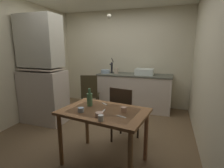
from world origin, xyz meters
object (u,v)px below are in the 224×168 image
Objects in this scene: hutch_cabinet at (42,74)px; chair_far_side at (123,114)px; mixing_bowl_counter at (105,71)px; serving_bowl_wide at (99,114)px; chair_by_counter at (90,93)px; sink_basin at (144,72)px; hand_pump at (112,67)px; mug_dark at (101,118)px; glass_bottle at (90,99)px; dining_table at (104,118)px.

chair_far_side is at bearing -8.97° from hutch_cabinet.
mixing_bowl_counter is (0.88, 1.35, -0.08)m from hutch_cabinet.
hutch_cabinet reaches higher than serving_bowl_wide.
chair_far_side is at bearing -42.59° from chair_by_counter.
sink_basin reaches higher than serving_bowl_wide.
hand_pump is at bearing 177.04° from sink_basin.
hand_pump is at bearing 67.87° from chair_by_counter.
mug_dark is at bearing -70.17° from mixing_bowl_counter.
serving_bowl_wide is 0.41× the size of glass_bottle.
chair_by_counter is 9.33× the size of serving_bowl_wide.
chair_far_side is (-0.08, -1.69, -0.48)m from sink_basin.
chair_far_side is (1.82, -0.29, -0.53)m from hutch_cabinet.
serving_bowl_wide is at bearing -60.86° from chair_by_counter.
chair_by_counter reaches higher than dining_table.
sink_basin is 1.77× the size of glass_bottle.
chair_by_counter is 13.86× the size of mug_dark.
glass_bottle reaches higher than serving_bowl_wide.
chair_by_counter is 3.83× the size of glass_bottle.
mixing_bowl_counter is 3.37× the size of mug_dark.
hand_pump reaches higher than mug_dark.
chair_far_side is 0.97m from mug_dark.
serving_bowl_wide is at bearing -48.51° from glass_bottle.
glass_bottle is at bearing -127.00° from chair_far_side.
hutch_cabinet is at bearing -135.39° from chair_by_counter.
serving_bowl_wide reaches higher than dining_table.
mug_dark is at bearing -33.76° from hutch_cabinet.
glass_bottle is (0.58, -2.13, -0.09)m from mixing_bowl_counter.
dining_table is 0.63m from chair_far_side.
mixing_bowl_counter is at bearing 56.99° from hutch_cabinet.
hutch_cabinet is 2.07m from serving_bowl_wide.
hutch_cabinet is 2.18m from mug_dark.
chair_by_counter is at bearing -112.13° from hand_pump.
chair_far_side is (0.80, -1.74, -0.58)m from hand_pump.
hand_pump is 3.81× the size of serving_bowl_wide.
hutch_cabinet is at bearing 147.83° from serving_bowl_wide.
chair_by_counter reaches higher than chair_far_side.
mixing_bowl_counter is 2.73m from mug_dark.
hand_pump is at bearing 100.96° from glass_bottle.
chair_far_side is 0.71m from glass_bottle.
glass_bottle is at bearing 156.91° from dining_table.
glass_bottle reaches higher than chair_by_counter.
mixing_bowl_counter is at bearing 105.15° from glass_bottle.
hutch_cabinet reaches higher than dining_table.
hutch_cabinet is 1.82× the size of dining_table.
hutch_cabinet reaches higher than glass_bottle.
hutch_cabinet is at bearing 152.71° from dining_table.
dining_table is (0.69, -2.33, -0.42)m from hand_pump.
serving_bowl_wide is at bearing 119.99° from mug_dark.
dining_table is 0.34m from glass_bottle.
hand_pump is 2.00m from chair_far_side.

